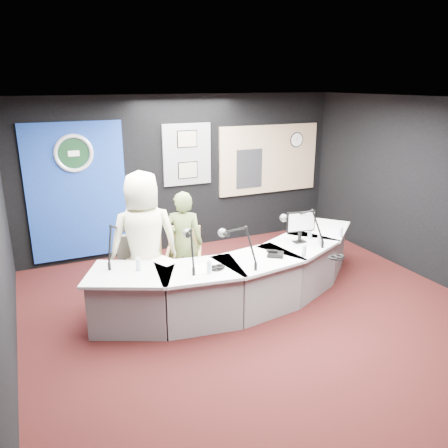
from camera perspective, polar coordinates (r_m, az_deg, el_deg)
name	(u,v)px	position (r m, az deg, el deg)	size (l,w,h in m)	color
ground	(262,317)	(6.15, 4.87, -11.67)	(6.00, 6.00, 0.00)	black
ceiling	(268,100)	(5.37, 5.67, 15.36)	(6.00, 6.00, 0.02)	silver
wall_back	(184,174)	(8.27, -5.05, 6.39)	(6.00, 0.02, 2.80)	black
wall_right	(439,193)	(7.51, 25.66, 3.55)	(0.02, 6.00, 2.80)	black
broadcast_desk	(241,276)	(6.40, 2.16, -6.65)	(4.50, 1.90, 0.75)	silver
backdrop_panel	(77,192)	(7.87, -18.13, 3.87)	(1.60, 0.05, 2.30)	navy
agency_seal	(74,153)	(7.71, -18.56, 8.50)	(0.63, 0.63, 0.07)	silver
seal_center	(74,153)	(7.71, -18.56, 8.51)	(0.48, 0.48, 0.01)	black
pinboard	(187,155)	(8.20, -4.71, 8.78)	(0.90, 0.04, 1.10)	slate
framed_photo_upper	(187,139)	(8.13, -4.69, 10.71)	(0.34, 0.02, 0.27)	gray
framed_photo_lower	(188,170)	(8.22, -4.59, 6.83)	(0.34, 0.02, 0.27)	gray
booth_window_frame	(269,159)	(8.94, 5.74, 8.20)	(2.12, 0.06, 1.32)	tan
booth_glow	(269,159)	(8.93, 5.77, 8.19)	(2.00, 0.02, 1.20)	beige
equipment_rack	(249,169)	(8.72, 3.22, 7.02)	(0.55, 0.02, 0.75)	black
wall_clock	(297,140)	(9.17, 9.21, 10.52)	(0.28, 0.28, 0.01)	white
armchair_left	(146,272)	(6.32, -9.90, -5.97)	(0.56, 0.56, 1.00)	#A37F4A
armchair_right	(184,260)	(6.63, -5.09, -4.60)	(0.57, 0.57, 1.00)	#A37F4A
draped_jacket	(136,258)	(6.48, -11.15, -4.30)	(0.50, 0.10, 0.70)	slate
person_man	(144,241)	(6.16, -10.12, -2.10)	(0.93, 0.61, 1.91)	beige
person_woman	(184,243)	(6.54, -5.15, -2.42)	(0.56, 0.37, 1.54)	#586836
computer_monitor	(300,222)	(6.59, 9.68, 0.31)	(0.48, 0.03, 0.33)	black
desk_phone	(276,254)	(6.12, 6.56, -3.87)	(0.21, 0.17, 0.05)	black
headphones_near	(337,257)	(6.19, 14.13, -4.10)	(0.21, 0.21, 0.03)	black
headphones_far	(216,267)	(5.69, -1.03, -5.53)	(0.21, 0.21, 0.04)	black
paper_stack	(165,261)	(5.98, -7.54, -4.66)	(0.23, 0.33, 0.00)	white
notepad	(199,269)	(5.68, -3.15, -5.79)	(0.20, 0.29, 0.00)	white
boom_mic_a	(115,239)	(6.00, -13.68, -1.89)	(0.41, 0.67, 0.60)	black
boom_mic_b	(190,244)	(5.70, -4.36, -2.50)	(0.26, 0.72, 0.60)	black
boom_mic_c	(239,241)	(5.76, 1.86, -2.23)	(0.31, 0.71, 0.60)	black
boom_mic_d	(303,224)	(6.55, 10.02, -0.01)	(0.46, 0.64, 0.60)	black
water_bottles	(255,250)	(6.07, 3.94, -3.32)	(3.16, 0.62, 0.18)	silver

